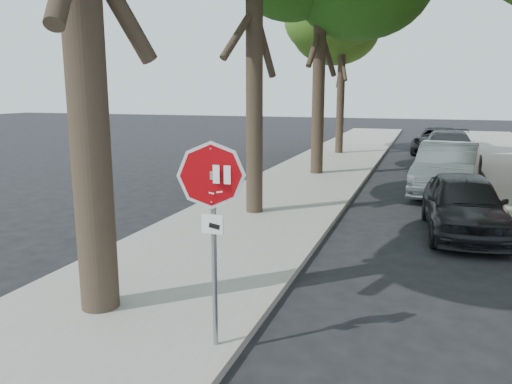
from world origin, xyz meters
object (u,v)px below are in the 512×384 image
car_b (447,169)px  car_c (448,150)px  stop_sign (213,206)px  car_d (439,141)px  car_a (463,204)px  tree_far (343,13)px

car_b → car_c: 5.64m
stop_sign → car_c: (3.30, 17.53, -1.13)m
car_c → car_d: size_ratio=1.09×
stop_sign → car_a: size_ratio=0.62×
car_b → car_d: bearing=97.2°
tree_far → car_c: size_ratio=1.66×
stop_sign → car_c: size_ratio=0.46×
car_b → car_d: size_ratio=0.98×
stop_sign → car_a: stop_sign is taller
stop_sign → car_a: (3.30, 6.97, -1.23)m
stop_sign → car_d: stop_sign is taller
stop_sign → car_c: stop_sign is taller
tree_far → car_a: bearing=-69.4°
stop_sign → tree_far: 21.88m
tree_far → car_c: tree_far is taller
car_d → car_b: bearing=-82.5°
car_b → car_d: car_b is taller
tree_far → car_d: size_ratio=1.81×
car_a → car_b: car_b is taller
car_b → car_a: bearing=-80.6°
stop_sign → car_a: 7.81m
car_c → car_a: bearing=-91.0°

